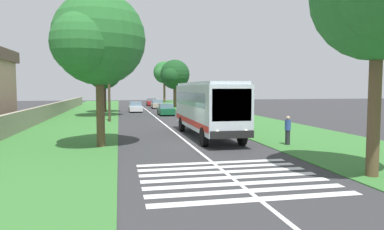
{
  "coord_description": "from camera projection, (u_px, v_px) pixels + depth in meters",
  "views": [
    {
      "loc": [
        -20.39,
        4.1,
        3.35
      ],
      "look_at": [
        2.37,
        -0.54,
        1.6
      ],
      "focal_mm": 33.57,
      "sensor_mm": 36.0,
      "label": 1
    }
  ],
  "objects": [
    {
      "name": "ground",
      "position": [
        191.0,
        145.0,
        20.99
      ],
      "size": [
        160.0,
        160.0,
        0.0
      ],
      "primitive_type": "plane",
      "color": "#333335"
    },
    {
      "name": "grass_verge_left",
      "position": [
        75.0,
        123.0,
        34.01
      ],
      "size": [
        120.0,
        8.0,
        0.04
      ],
      "primitive_type": "cube",
      "color": "#387533",
      "rests_on": "ground"
    },
    {
      "name": "grass_verge_right",
      "position": [
        240.0,
        120.0,
        37.28
      ],
      "size": [
        120.0,
        8.0,
        0.04
      ],
      "primitive_type": "cube",
      "color": "#387533",
      "rests_on": "ground"
    },
    {
      "name": "centre_line",
      "position": [
        161.0,
        122.0,
        35.65
      ],
      "size": [
        110.0,
        0.16,
        0.01
      ],
      "primitive_type": "cube",
      "color": "silver",
      "rests_on": "ground"
    },
    {
      "name": "coach_bus",
      "position": [
        207.0,
        106.0,
        24.51
      ],
      "size": [
        11.16,
        2.62,
        3.73
      ],
      "color": "silver",
      "rests_on": "ground"
    },
    {
      "name": "zebra_crossing",
      "position": [
        231.0,
        177.0,
        13.46
      ],
      "size": [
        5.85,
        6.8,
        0.01
      ],
      "color": "silver",
      "rests_on": "ground"
    },
    {
      "name": "trailing_car_0",
      "position": [
        166.0,
        110.0,
        44.33
      ],
      "size": [
        4.3,
        1.78,
        1.43
      ],
      "color": "#145933",
      "rests_on": "ground"
    },
    {
      "name": "trailing_car_1",
      "position": [
        136.0,
        107.0,
        50.21
      ],
      "size": [
        4.3,
        1.78,
        1.43
      ],
      "color": "silver",
      "rests_on": "ground"
    },
    {
      "name": "trailing_car_2",
      "position": [
        157.0,
        104.0,
        59.29
      ],
      "size": [
        4.3,
        1.78,
        1.43
      ],
      "color": "#B7A893",
      "rests_on": "ground"
    },
    {
      "name": "trailing_car_3",
      "position": [
        151.0,
        102.0,
        68.24
      ],
      "size": [
        4.3,
        1.78,
        1.43
      ],
      "color": "#B21E1E",
      "rests_on": "ground"
    },
    {
      "name": "roadside_tree_left_0",
      "position": [
        98.0,
        58.0,
        41.7
      ],
      "size": [
        6.79,
        5.94,
        9.93
      ],
      "color": "brown",
      "rests_on": "grass_verge_left"
    },
    {
      "name": "roadside_tree_left_1",
      "position": [
        103.0,
        72.0,
        49.02
      ],
      "size": [
        5.71,
        4.93,
        8.1
      ],
      "color": "#3D2D1E",
      "rests_on": "grass_verge_left"
    },
    {
      "name": "roadside_tree_left_2",
      "position": [
        97.0,
        42.0,
        20.0
      ],
      "size": [
        6.2,
        5.16,
        8.63
      ],
      "color": "brown",
      "rests_on": "grass_verge_left"
    },
    {
      "name": "roadside_tree_right_0",
      "position": [
        174.0,
        75.0,
        61.63
      ],
      "size": [
        6.11,
        5.07,
        8.17
      ],
      "color": "brown",
      "rests_on": "grass_verge_right"
    },
    {
      "name": "roadside_tree_right_2",
      "position": [
        164.0,
        73.0,
        82.9
      ],
      "size": [
        6.09,
        5.06,
        9.45
      ],
      "color": "brown",
      "rests_on": "grass_verge_right"
    },
    {
      "name": "utility_pole",
      "position": [
        109.0,
        84.0,
        35.11
      ],
      "size": [
        0.24,
        1.4,
        7.18
      ],
      "color": "#473828",
      "rests_on": "grass_verge_left"
    },
    {
      "name": "roadside_wall",
      "position": [
        47.0,
        112.0,
        38.16
      ],
      "size": [
        70.0,
        0.4,
        1.54
      ],
      "primitive_type": "cube",
      "color": "#9E937F",
      "rests_on": "grass_verge_left"
    },
    {
      "name": "pedestrian",
      "position": [
        288.0,
        130.0,
        20.95
      ],
      "size": [
        0.34,
        0.34,
        1.69
      ],
      "color": "#26262D",
      "rests_on": "grass_verge_right"
    }
  ]
}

